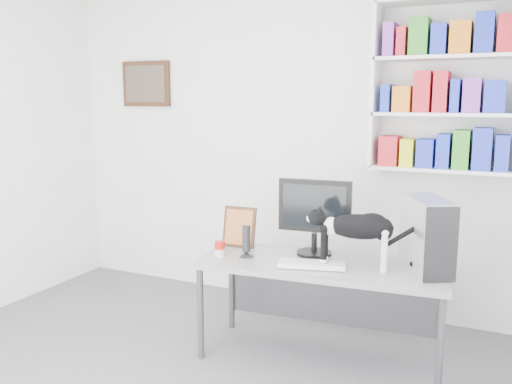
% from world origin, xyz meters
% --- Properties ---
extents(room, '(4.01, 4.01, 2.70)m').
position_xyz_m(room, '(0.00, 0.00, 1.35)').
color(room, '#5D5E63').
rests_on(room, ground).
extents(bookshelf, '(1.03, 0.28, 1.24)m').
position_xyz_m(bookshelf, '(1.40, 1.85, 1.85)').
color(bookshelf, white).
rests_on(bookshelf, room).
extents(wall_art, '(0.52, 0.04, 0.42)m').
position_xyz_m(wall_art, '(-1.30, 1.97, 1.90)').
color(wall_art, '#482817').
rests_on(wall_art, room).
extents(desk, '(1.68, 0.77, 0.68)m').
position_xyz_m(desk, '(0.77, 1.03, 0.34)').
color(desk, gray).
rests_on(desk, room).
extents(monitor, '(0.53, 0.29, 0.54)m').
position_xyz_m(monitor, '(0.66, 1.19, 0.95)').
color(monitor, black).
rests_on(monitor, desk).
extents(keyboard, '(0.46, 0.27, 0.03)m').
position_xyz_m(keyboard, '(0.74, 0.92, 0.70)').
color(keyboard, silver).
rests_on(keyboard, desk).
extents(pc_tower, '(0.40, 0.51, 0.47)m').
position_xyz_m(pc_tower, '(1.42, 1.14, 0.92)').
color(pc_tower, silver).
rests_on(pc_tower, desk).
extents(speaker, '(0.13, 0.13, 0.23)m').
position_xyz_m(speaker, '(0.25, 0.94, 0.80)').
color(speaker, black).
rests_on(speaker, desk).
extents(leaning_print, '(0.25, 0.12, 0.31)m').
position_xyz_m(leaning_print, '(0.08, 1.17, 0.83)').
color(leaning_print, '#482817').
rests_on(leaning_print, desk).
extents(soup_can, '(0.08, 0.08, 0.11)m').
position_xyz_m(soup_can, '(0.08, 0.88, 0.73)').
color(soup_can, '#B7160F').
rests_on(soup_can, desk).
extents(cat, '(0.63, 0.27, 0.38)m').
position_xyz_m(cat, '(1.01, 0.99, 0.87)').
color(cat, black).
rests_on(cat, desk).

